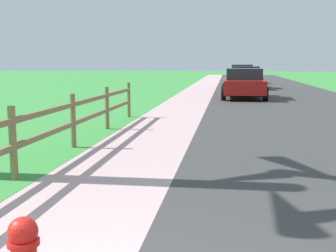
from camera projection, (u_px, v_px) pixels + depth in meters
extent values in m
plane|color=#398D3C|center=(215.00, 91.00, 26.91)|extent=(120.00, 120.00, 0.00)
cube|color=#383838|center=(270.00, 89.00, 28.40)|extent=(7.00, 66.00, 0.01)
cube|color=#BF9E9F|center=(171.00, 88.00, 29.27)|extent=(6.00, 66.00, 0.01)
cube|color=#398D3C|center=(149.00, 88.00, 29.47)|extent=(5.00, 66.00, 0.00)
cylinder|color=red|center=(23.00, 243.00, 2.95)|extent=(0.22, 0.22, 0.03)
sphere|color=red|center=(23.00, 232.00, 2.94)|extent=(0.20, 0.20, 0.20)
cube|color=#A91511|center=(22.00, 222.00, 2.93)|extent=(0.04, 0.04, 0.04)
cylinder|color=olive|center=(13.00, 144.00, 6.44)|extent=(0.11, 0.11, 1.11)
cylinder|color=olive|center=(73.00, 121.00, 8.93)|extent=(0.11, 0.11, 1.11)
cylinder|color=olive|center=(107.00, 108.00, 11.42)|extent=(0.11, 0.11, 1.11)
cylinder|color=olive|center=(129.00, 100.00, 13.91)|extent=(0.11, 0.11, 1.11)
cube|color=olive|center=(48.00, 133.00, 7.70)|extent=(0.07, 12.70, 0.09)
cube|color=olive|center=(47.00, 112.00, 7.64)|extent=(0.07, 12.70, 0.09)
cube|color=maroon|center=(244.00, 86.00, 21.31)|extent=(1.88, 4.44, 0.63)
cube|color=#1E232B|center=(244.00, 74.00, 21.25)|extent=(1.66, 2.33, 0.53)
cylinder|color=black|center=(224.00, 90.00, 22.82)|extent=(0.22, 0.67, 0.67)
cylinder|color=black|center=(261.00, 90.00, 22.57)|extent=(0.22, 0.67, 0.67)
cylinder|color=black|center=(224.00, 93.00, 20.12)|extent=(0.22, 0.67, 0.67)
cylinder|color=black|center=(265.00, 94.00, 19.87)|extent=(0.22, 0.67, 0.67)
cube|color=black|center=(246.00, 79.00, 29.43)|extent=(1.85, 4.76, 0.60)
cube|color=#1E232B|center=(246.00, 71.00, 29.50)|extent=(1.63, 2.07, 0.57)
cylinder|color=black|center=(232.00, 82.00, 31.03)|extent=(0.22, 0.70, 0.70)
cylinder|color=black|center=(259.00, 82.00, 30.78)|extent=(0.22, 0.70, 0.70)
cylinder|color=black|center=(232.00, 84.00, 28.14)|extent=(0.22, 0.70, 0.70)
cylinder|color=black|center=(262.00, 84.00, 27.89)|extent=(0.22, 0.70, 0.70)
cube|color=#C6B793|center=(242.00, 76.00, 36.60)|extent=(2.06, 4.84, 0.67)
cube|color=#1E232B|center=(242.00, 68.00, 36.71)|extent=(1.74, 2.09, 0.58)
cylinder|color=black|center=(229.00, 78.00, 38.19)|extent=(0.24, 0.72, 0.71)
cylinder|color=black|center=(251.00, 78.00, 38.00)|extent=(0.24, 0.72, 0.71)
cylinder|color=black|center=(231.00, 80.00, 35.28)|extent=(0.24, 0.72, 0.71)
cylinder|color=black|center=(255.00, 80.00, 35.09)|extent=(0.24, 0.72, 0.71)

